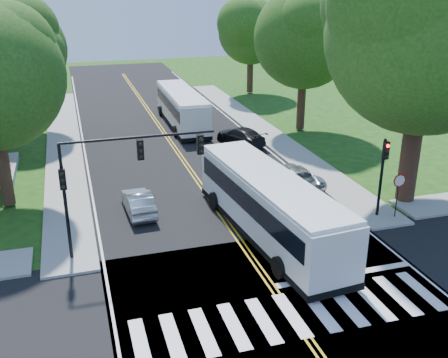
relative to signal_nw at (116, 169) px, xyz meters
name	(u,v)px	position (x,y,z in m)	size (l,w,h in m)	color
ground	(287,308)	(5.86, -6.43, -4.38)	(140.00, 140.00, 0.00)	#1B4110
road	(187,165)	(5.86, 11.57, -4.37)	(14.00, 96.00, 0.01)	black
cross_road	(287,308)	(5.86, -6.43, -4.37)	(60.00, 12.00, 0.01)	black
center_line	(175,148)	(5.86, 15.57, -4.36)	(0.36, 70.00, 0.01)	gold
edge_line_w	(86,157)	(-0.94, 15.57, -4.36)	(0.12, 70.00, 0.01)	silver
edge_line_e	(257,141)	(12.66, 15.57, -4.36)	(0.12, 70.00, 0.01)	silver
crosswalk	(292,315)	(5.86, -6.93, -4.36)	(12.60, 3.00, 0.01)	silver
stop_bar	(345,274)	(9.36, -4.83, -4.36)	(6.60, 0.40, 0.01)	silver
sidewalk_nw	(64,146)	(-2.44, 18.57, -4.30)	(2.60, 40.00, 0.15)	gray
sidewalk_ne	(261,129)	(14.16, 18.57, -4.30)	(2.60, 40.00, 0.15)	gray
tree_ne_big	(426,35)	(16.86, 1.57, 5.24)	(10.80, 10.80, 14.91)	#332114
tree_west_far	(19,50)	(-5.14, 23.57, 2.62)	(7.60, 7.60, 10.67)	#332114
tree_east_mid	(305,38)	(17.36, 17.57, 3.48)	(8.40, 8.40, 11.93)	#332114
tree_east_far	(251,32)	(18.36, 33.57, 2.48)	(7.20, 7.20, 10.34)	#332114
signal_nw	(116,169)	(0.00, 0.00, 0.00)	(7.15, 0.46, 5.66)	black
signal_ne	(383,168)	(14.06, 0.01, -1.41)	(0.30, 0.46, 4.40)	black
stop_sign	(399,185)	(14.86, -0.45, -2.35)	(0.76, 0.08, 2.53)	black
bus_lead	(269,205)	(7.45, -0.25, -2.64)	(3.92, 12.84, 3.27)	silver
bus_follow	(182,107)	(7.91, 22.29, -2.75)	(3.01, 11.87, 3.06)	silver
hatchback	(138,202)	(1.44, 4.44, -3.71)	(1.39, 4.00, 1.32)	#B3B7BB
suv	(292,176)	(11.41, 5.72, -3.69)	(2.26, 4.90, 1.36)	#B2B5B9
dark_sedan	(241,136)	(11.10, 15.17, -3.68)	(1.93, 4.76, 1.38)	black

